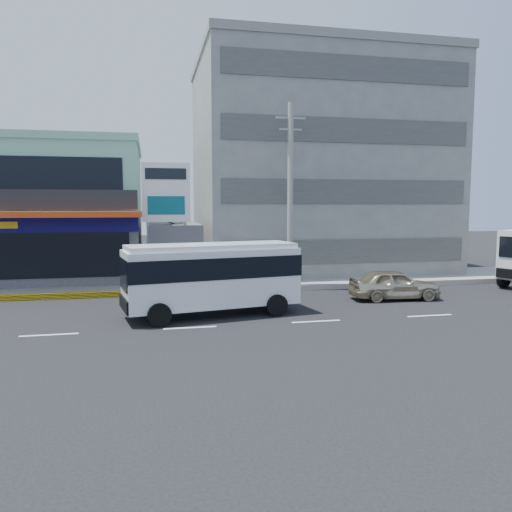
{
  "coord_description": "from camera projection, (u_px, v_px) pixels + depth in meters",
  "views": [
    {
      "loc": [
        -1.39,
        -18.54,
        4.61
      ],
      "look_at": [
        3.52,
        4.54,
        2.2
      ],
      "focal_mm": 35.0,
      "sensor_mm": 36.0,
      "label": 1
    }
  ],
  "objects": [
    {
      "name": "satellite_dish",
      "position": [
        174.0,
        223.0,
        29.14
      ],
      "size": [
        1.5,
        1.5,
        0.15
      ],
      "primitive_type": "cylinder",
      "color": "slate",
      "rests_on": "gap_structure"
    },
    {
      "name": "shop_building",
      "position": [
        39.0,
        215.0,
        30.31
      ],
      "size": [
        12.4,
        11.7,
        8.0
      ],
      "color": "#404145",
      "rests_on": "ground"
    },
    {
      "name": "sidewalk",
      "position": [
        263.0,
        282.0,
        29.06
      ],
      "size": [
        70.0,
        5.0,
        0.3
      ],
      "primitive_type": "cube",
      "color": "gray",
      "rests_on": "ground"
    },
    {
      "name": "gap_structure",
      "position": [
        174.0,
        252.0,
        30.3
      ],
      "size": [
        3.0,
        6.0,
        3.5
      ],
      "primitive_type": "cube",
      "color": "#404145",
      "rests_on": "ground"
    },
    {
      "name": "utility_pole_near",
      "position": [
        290.0,
        195.0,
        26.72
      ],
      "size": [
        1.6,
        0.3,
        10.0
      ],
      "color": "#999993",
      "rests_on": "ground"
    },
    {
      "name": "sedan",
      "position": [
        394.0,
        284.0,
        24.42
      ],
      "size": [
        4.49,
        2.08,
        1.49
      ],
      "primitive_type": "imported",
      "rotation": [
        0.0,
        0.0,
        1.5
      ],
      "color": "#C4B696",
      "rests_on": "ground"
    },
    {
      "name": "concrete_building",
      "position": [
        316.0,
        171.0,
        34.75
      ],
      "size": [
        16.0,
        12.0,
        14.0
      ],
      "primitive_type": "cube",
      "color": "gray",
      "rests_on": "ground"
    },
    {
      "name": "ground",
      "position": [
        190.0,
        328.0,
        18.8
      ],
      "size": [
        120.0,
        120.0,
        0.0
      ],
      "primitive_type": "plane",
      "color": "black",
      "rests_on": "ground"
    },
    {
      "name": "minibus",
      "position": [
        212.0,
        273.0,
        20.74
      ],
      "size": [
        7.49,
        3.55,
        3.01
      ],
      "color": "silver",
      "rests_on": "ground"
    },
    {
      "name": "billboard",
      "position": [
        166.0,
        199.0,
        27.15
      ],
      "size": [
        2.6,
        0.18,
        6.9
      ],
      "color": "gray",
      "rests_on": "ground"
    }
  ]
}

